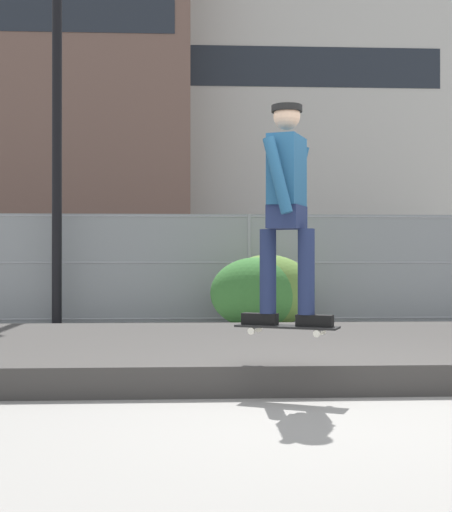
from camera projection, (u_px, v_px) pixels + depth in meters
name	position (u px, v px, depth m)	size (l,w,h in m)	color
ground_plane	(330.00, 409.00, 5.09)	(120.00, 120.00, 0.00)	gray
gravel_berm	(287.00, 351.00, 7.39)	(13.90, 3.77, 0.25)	#3D3A38
skateboard	(287.00, 327.00, 5.47)	(0.81, 0.51, 0.07)	black
skater	(287.00, 199.00, 5.47)	(0.70, 0.62, 1.73)	black
chain_fence	(249.00, 268.00, 12.12)	(25.31, 0.06, 1.85)	gray
street_lamp	(57.00, 38.00, 11.57)	(0.44, 0.44, 7.69)	black
parked_car_near	(55.00, 271.00, 14.60)	(4.50, 2.14, 1.66)	black
parked_car_mid	(352.00, 270.00, 15.48)	(4.46, 2.07, 1.66)	silver
library_building	(24.00, 93.00, 46.12)	(21.66, 15.07, 23.86)	brown
office_block	(287.00, 124.00, 49.05)	(19.32, 10.61, 20.94)	#B2AFA8
shrub_left	(256.00, 293.00, 10.98)	(1.43, 1.17, 1.11)	#336B2D
shrub_center	(268.00, 291.00, 11.13)	(1.49, 1.22, 1.15)	#567A33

